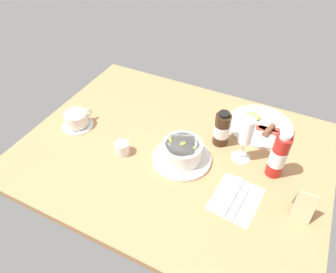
% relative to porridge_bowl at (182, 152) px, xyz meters
% --- Properties ---
extents(ground_plane, '(1.10, 0.84, 0.03)m').
position_rel_porridge_bowl_xyz_m(ground_plane, '(-0.05, 0.03, -0.05)').
color(ground_plane, '#B27F51').
extents(porridge_bowl, '(0.21, 0.21, 0.08)m').
position_rel_porridge_bowl_xyz_m(porridge_bowl, '(0.00, 0.00, 0.00)').
color(porridge_bowl, silver).
rests_on(porridge_bowl, ground_plane).
extents(cutlery_setting, '(0.15, 0.18, 0.01)m').
position_rel_porridge_bowl_xyz_m(cutlery_setting, '(0.22, -0.08, -0.04)').
color(cutlery_setting, silver).
rests_on(cutlery_setting, ground_plane).
extents(coffee_cup, '(0.12, 0.13, 0.06)m').
position_rel_porridge_bowl_xyz_m(coffee_cup, '(-0.45, -0.01, -0.01)').
color(coffee_cup, silver).
rests_on(coffee_cup, ground_plane).
extents(creamer_jug, '(0.06, 0.05, 0.05)m').
position_rel_porridge_bowl_xyz_m(creamer_jug, '(-0.21, -0.06, -0.01)').
color(creamer_jug, silver).
rests_on(creamer_jug, ground_plane).
extents(wine_glass, '(0.07, 0.07, 0.18)m').
position_rel_porridge_bowl_xyz_m(wine_glass, '(0.19, 0.10, 0.08)').
color(wine_glass, white).
rests_on(wine_glass, ground_plane).
extents(sauce_bottle_brown, '(0.06, 0.06, 0.14)m').
position_rel_porridge_bowl_xyz_m(sauce_bottle_brown, '(0.09, 0.14, 0.03)').
color(sauce_bottle_brown, '#382314').
rests_on(sauce_bottle_brown, ground_plane).
extents(sauce_bottle_red, '(0.05, 0.05, 0.18)m').
position_rel_porridge_bowl_xyz_m(sauce_bottle_red, '(0.30, 0.08, 0.05)').
color(sauce_bottle_red, '#B21E19').
rests_on(sauce_bottle_red, ground_plane).
extents(breakfast_plate, '(0.26, 0.26, 0.04)m').
position_rel_porridge_bowl_xyz_m(breakfast_plate, '(0.21, 0.30, -0.03)').
color(breakfast_plate, silver).
rests_on(breakfast_plate, ground_plane).
extents(menu_card, '(0.06, 0.06, 0.10)m').
position_rel_porridge_bowl_xyz_m(menu_card, '(0.41, -0.04, 0.01)').
color(menu_card, tan).
rests_on(menu_card, ground_plane).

